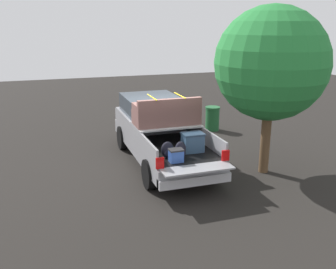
# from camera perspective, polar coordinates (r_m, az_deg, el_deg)

# --- Properties ---
(ground_plane) EXTENTS (40.00, 40.00, 0.00)m
(ground_plane) POSITION_cam_1_polar(r_m,az_deg,el_deg) (12.16, -0.90, -4.20)
(ground_plane) COLOR black
(pickup_truck) EXTENTS (6.05, 2.06, 2.23)m
(pickup_truck) POSITION_cam_1_polar(r_m,az_deg,el_deg) (12.19, -1.44, 0.70)
(pickup_truck) COLOR gray
(pickup_truck) RESTS_ON ground_plane
(tree_background) EXTENTS (3.17, 3.17, 4.79)m
(tree_background) POSITION_cam_1_polar(r_m,az_deg,el_deg) (11.04, 15.23, 10.20)
(tree_background) COLOR brown
(tree_background) RESTS_ON ground_plane
(trash_can) EXTENTS (0.60, 0.60, 0.98)m
(trash_can) POSITION_cam_1_polar(r_m,az_deg,el_deg) (15.73, 6.68, 2.42)
(trash_can) COLOR #1E592D
(trash_can) RESTS_ON ground_plane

